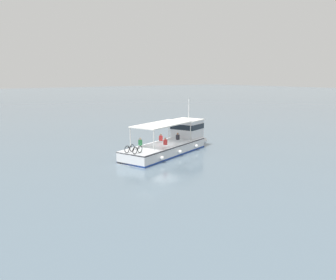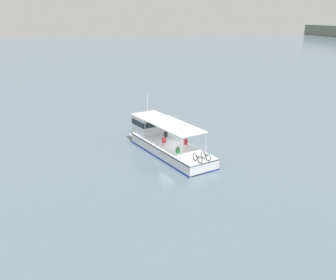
{
  "view_description": "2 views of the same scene",
  "coord_description": "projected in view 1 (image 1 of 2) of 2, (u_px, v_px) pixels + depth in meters",
  "views": [
    {
      "loc": [
        19.95,
        27.09,
        7.85
      ],
      "look_at": [
        -0.66,
        -0.24,
        1.4
      ],
      "focal_mm": 36.67,
      "sensor_mm": 36.0,
      "label": 1
    },
    {
      "loc": [
        32.36,
        -7.85,
        13.18
      ],
      "look_at": [
        -0.66,
        -0.24,
        1.4
      ],
      "focal_mm": 38.77,
      "sensor_mm": 36.0,
      "label": 2
    }
  ],
  "objects": [
    {
      "name": "ground_plane",
      "position": [
        164.0,
        155.0,
        34.51
      ],
      "size": [
        400.0,
        400.0,
        0.0
      ],
      "primitive_type": "plane",
      "color": "slate"
    },
    {
      "name": "ferry_main",
      "position": [
        173.0,
        142.0,
        35.73
      ],
      "size": [
        13.01,
        7.1,
        5.32
      ],
      "color": "silver",
      "rests_on": "ground"
    }
  ]
}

